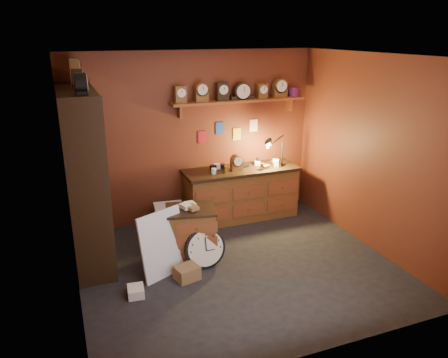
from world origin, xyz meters
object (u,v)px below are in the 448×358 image
shelving_unit (82,170)px  low_cabinet (191,231)px  workbench (241,190)px  big_round_clock (205,248)px

shelving_unit → low_cabinet: 1.64m
workbench → low_cabinet: workbench is taller
workbench → big_round_clock: (-1.08, -1.33, -0.21)m
shelving_unit → big_round_clock: 1.90m
low_cabinet → workbench: bearing=53.5°
low_cabinet → big_round_clock: 0.33m
shelving_unit → workbench: bearing=11.3°
low_cabinet → big_round_clock: bearing=-58.2°
shelving_unit → low_cabinet: (1.29, -0.55, -0.85)m
low_cabinet → big_round_clock: size_ratio=1.51×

